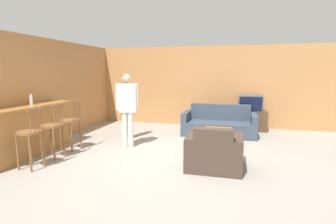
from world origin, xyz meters
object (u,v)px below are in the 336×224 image
at_px(armchair_near, 214,153).
at_px(couch_far, 219,125).
at_px(bar_chair_near, 30,136).
at_px(person_by_counter, 127,106).
at_px(bar_chair_mid, 52,129).
at_px(person_by_window, 126,104).
at_px(bottle, 31,99).
at_px(book_on_table, 213,130).
at_px(tv_unit, 250,121).
at_px(coffee_table, 217,133).
at_px(bar_chair_far, 71,124).
at_px(tv, 250,103).

bearing_deg(armchair_near, couch_far, 91.85).
xyz_separation_m(bar_chair_near, person_by_counter, (1.18, 1.74, 0.38)).
bearing_deg(bar_chair_mid, person_by_window, 63.75).
xyz_separation_m(bottle, book_on_table, (3.80, 1.36, -0.75)).
relative_size(tv_unit, person_by_window, 0.61).
xyz_separation_m(armchair_near, coffee_table, (-0.05, 1.35, 0.07)).
bearing_deg(couch_far, bottle, -144.27).
bearing_deg(bar_chair_mid, couch_far, 42.93).
height_order(tv_unit, bottle, bottle).
xyz_separation_m(bar_chair_near, bar_chair_far, (-0.00, 1.23, 0.00)).
bearing_deg(person_by_counter, bar_chair_far, -156.56).
bearing_deg(person_by_counter, bar_chair_near, -124.12).
bearing_deg(bar_chair_far, coffee_table, 16.59).
distance_m(bar_chair_near, bar_chair_far, 1.23).
distance_m(tv_unit, person_by_counter, 3.97).
distance_m(couch_far, tv_unit, 1.18).
relative_size(bar_chair_far, tv, 1.60).
bearing_deg(bar_chair_far, bottle, -147.49).
relative_size(bar_chair_far, coffee_table, 1.32).
xyz_separation_m(tv, bottle, (-4.70, -3.56, 0.35)).
bearing_deg(armchair_near, bar_chair_far, 173.22).
xyz_separation_m(bar_chair_mid, bottle, (-0.65, 0.21, 0.58)).
xyz_separation_m(couch_far, armchair_near, (0.09, -2.74, 0.00)).
bearing_deg(bar_chair_near, book_on_table, 34.59).
height_order(couch_far, tv, tv).
xyz_separation_m(coffee_table, tv, (0.82, 2.18, 0.48)).
xyz_separation_m(bar_chair_far, coffee_table, (3.23, 0.96, -0.25)).
bearing_deg(bar_chair_far, bar_chair_mid, -89.99).
bearing_deg(person_by_counter, tv_unit, 42.54).
bearing_deg(armchair_near, bar_chair_mid, -175.99).
relative_size(armchair_near, tv, 1.41).
relative_size(bar_chair_mid, person_by_window, 0.68).
relative_size(bottle, person_by_counter, 0.16).
bearing_deg(person_by_counter, couch_far, 42.39).
relative_size(bar_chair_near, bar_chair_mid, 1.00).
height_order(bar_chair_near, bottle, bottle).
relative_size(bar_chair_far, book_on_table, 5.20).
height_order(bar_chair_mid, tv_unit, bar_chair_mid).
bearing_deg(tv, person_by_window, -147.80).
xyz_separation_m(bar_chair_far, book_on_table, (3.15, 0.94, -0.17)).
bearing_deg(bar_chair_mid, armchair_near, 4.01).
distance_m(bar_chair_far, person_by_window, 1.48).
bearing_deg(person_by_window, person_by_counter, -64.06).
bearing_deg(book_on_table, couch_far, 88.21).
xyz_separation_m(couch_far, tv_unit, (0.86, 0.80, 0.01)).
distance_m(armchair_near, tv_unit, 3.62).
distance_m(bar_chair_far, couch_far, 3.97).
height_order(book_on_table, person_by_counter, person_by_counter).
bearing_deg(tv, coffee_table, -110.63).
bearing_deg(tv_unit, armchair_near, -102.37).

